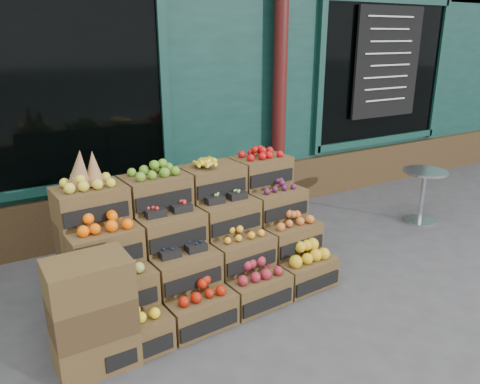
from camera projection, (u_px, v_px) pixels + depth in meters
ground at (297, 296)px, 4.32m from camera, size 60.00×60.00×0.00m
shop_facade at (114, 29)px, 7.72m from camera, size 12.00×6.24×4.80m
crate_display at (199, 248)px, 4.27m from camera, size 2.38×1.27×1.45m
spare_crates at (92, 314)px, 3.29m from camera, size 0.57×0.40×0.84m
bistro_table at (423, 190)px, 5.92m from camera, size 0.55×0.55×0.69m
shopkeeper at (82, 156)px, 5.59m from camera, size 0.69×0.48×1.83m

